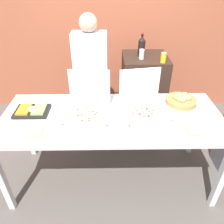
% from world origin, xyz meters
% --- Properties ---
extents(ground_plane, '(16.00, 16.00, 0.00)m').
position_xyz_m(ground_plane, '(0.00, 0.00, 0.00)').
color(ground_plane, '#514C47').
extents(brick_wall_behind, '(10.00, 0.06, 2.80)m').
position_xyz_m(brick_wall_behind, '(0.00, 1.70, 1.40)').
color(brick_wall_behind, '#9E5138').
rests_on(brick_wall_behind, ground_plane).
extents(buffet_table, '(2.22, 0.91, 0.88)m').
position_xyz_m(buffet_table, '(0.00, 0.00, 0.78)').
color(buffet_table, silver).
rests_on(buffet_table, ground_plane).
extents(pizza_box_far_right, '(0.44, 0.45, 0.41)m').
position_xyz_m(pizza_box_far_right, '(-0.23, 0.03, 0.96)').
color(pizza_box_far_right, white).
rests_on(pizza_box_far_right, buffet_table).
extents(pizza_box_far_left, '(0.48, 0.49, 0.41)m').
position_xyz_m(pizza_box_far_left, '(0.31, 0.05, 0.96)').
color(pizza_box_far_left, white).
rests_on(pizza_box_far_left, buffet_table).
extents(paper_plate_front_center, '(0.23, 0.23, 0.03)m').
position_xyz_m(paper_plate_front_center, '(0.72, -0.25, 0.90)').
color(paper_plate_front_center, white).
rests_on(paper_plate_front_center, buffet_table).
extents(paper_plate_front_left, '(0.25, 0.25, 0.03)m').
position_xyz_m(paper_plate_front_left, '(-0.68, -0.26, 0.90)').
color(paper_plate_front_left, white).
rests_on(paper_plate_front_left, buffet_table).
extents(veggie_tray, '(0.34, 0.25, 0.05)m').
position_xyz_m(veggie_tray, '(-0.81, 0.08, 0.91)').
color(veggie_tray, black).
rests_on(veggie_tray, buffet_table).
extents(bread_basket, '(0.33, 0.33, 0.10)m').
position_xyz_m(bread_basket, '(0.76, 0.24, 0.92)').
color(bread_basket, '#9E7542').
rests_on(bread_basket, buffet_table).
extents(sideboard_podium, '(0.59, 0.58, 1.14)m').
position_xyz_m(sideboard_podium, '(0.46, 0.99, 0.57)').
color(sideboard_podium, black).
rests_on(sideboard_podium, ground_plane).
extents(soda_bottle, '(0.09, 0.09, 0.29)m').
position_xyz_m(soda_bottle, '(0.40, 1.03, 1.27)').
color(soda_bottle, black).
rests_on(soda_bottle, sideboard_podium).
extents(soda_can_silver, '(0.07, 0.07, 0.12)m').
position_xyz_m(soda_can_silver, '(0.39, 0.90, 1.21)').
color(soda_can_silver, silver).
rests_on(soda_can_silver, sideboard_podium).
extents(soda_can_colored, '(0.07, 0.07, 0.12)m').
position_xyz_m(soda_can_colored, '(0.64, 0.77, 1.21)').
color(soda_can_colored, gold).
rests_on(soda_can_colored, sideboard_podium).
extents(person_guest_cap, '(0.40, 0.22, 1.72)m').
position_xyz_m(person_guest_cap, '(-0.25, 0.72, 0.90)').
color(person_guest_cap, '#2D2D38').
rests_on(person_guest_cap, ground_plane).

